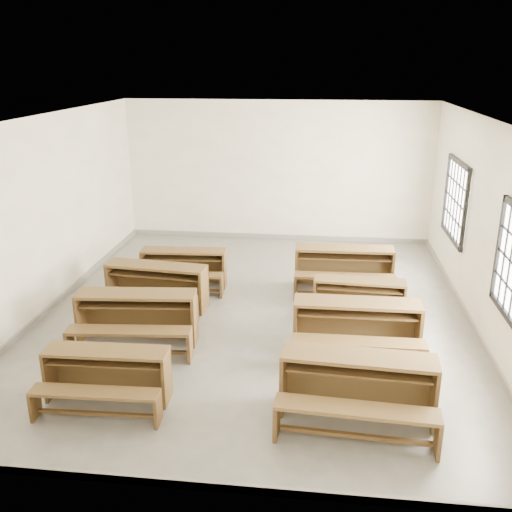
# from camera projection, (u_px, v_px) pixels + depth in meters

# --- Properties ---
(room) EXTENTS (8.50, 8.50, 3.20)m
(room) POSITION_uv_depth(u_px,v_px,m) (262.00, 187.00, 8.89)
(room) COLOR gray
(room) RESTS_ON ground
(desk_set_0) EXTENTS (1.54, 0.83, 0.68)m
(desk_set_0) POSITION_uv_depth(u_px,v_px,m) (106.00, 372.00, 6.97)
(desk_set_0) COLOR brown
(desk_set_0) RESTS_ON ground
(desk_set_1) EXTENTS (1.82, 1.06, 0.79)m
(desk_set_1) POSITION_uv_depth(u_px,v_px,m) (136.00, 315.00, 8.40)
(desk_set_1) COLOR brown
(desk_set_1) RESTS_ON ground
(desk_set_2) EXTENTS (1.79, 1.05, 0.77)m
(desk_set_2) POSITION_uv_depth(u_px,v_px,m) (156.00, 284.00, 9.61)
(desk_set_2) COLOR brown
(desk_set_2) RESTS_ON ground
(desk_set_3) EXTENTS (1.61, 0.90, 0.70)m
(desk_set_3) POSITION_uv_depth(u_px,v_px,m) (183.00, 266.00, 10.57)
(desk_set_3) COLOR brown
(desk_set_3) RESTS_ON ground
(desk_set_4) EXTENTS (1.84, 1.04, 0.80)m
(desk_set_4) POSITION_uv_depth(u_px,v_px,m) (357.00, 384.00, 6.59)
(desk_set_4) COLOR brown
(desk_set_4) RESTS_ON ground
(desk_set_5) EXTENTS (1.80, 0.95, 0.80)m
(desk_set_5) POSITION_uv_depth(u_px,v_px,m) (357.00, 325.00, 8.06)
(desk_set_5) COLOR brown
(desk_set_5) RESTS_ON ground
(desk_set_6) EXTENTS (1.51, 0.84, 0.66)m
(desk_set_6) POSITION_uv_depth(u_px,v_px,m) (359.00, 297.00, 9.24)
(desk_set_6) COLOR brown
(desk_set_6) RESTS_ON ground
(desk_set_7) EXTENTS (1.80, 0.96, 0.80)m
(desk_set_7) POSITION_uv_depth(u_px,v_px,m) (344.00, 266.00, 10.39)
(desk_set_7) COLOR brown
(desk_set_7) RESTS_ON ground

